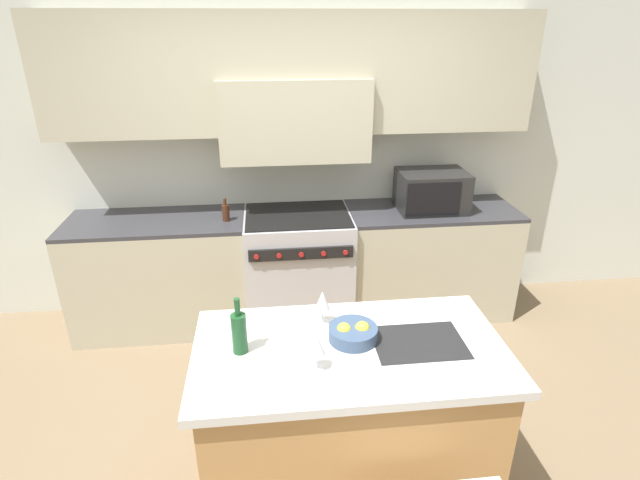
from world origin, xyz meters
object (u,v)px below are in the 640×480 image
Objects in this scene: fruit_bowl at (353,333)px; microwave at (432,191)px; wine_bottle at (239,332)px; wine_glass_far at (322,302)px; wine_glass_near at (316,345)px; oil_bottle_on_counter at (226,212)px; range_stove at (299,268)px.

microwave is at bearing 61.06° from fruit_bowl.
wine_glass_far is (0.41, 0.20, 0.02)m from wine_bottle.
wine_glass_near is 0.37m from wine_glass_far.
wine_bottle is at bearing -154.35° from wine_glass_far.
oil_bottle_on_counter is (-0.57, 1.43, -0.03)m from wine_glass_far.
range_stove is at bearing -179.01° from microwave.
range_stove is 5.25× the size of oil_bottle_on_counter.
wine_bottle is (-0.39, -1.68, 0.54)m from range_stove.
oil_bottle_on_counter is at bearing 95.61° from wine_bottle.
wine_glass_far is at bearing -89.08° from range_stove.
wine_glass_far is at bearing -68.28° from oil_bottle_on_counter.
wine_bottle is 1.59× the size of oil_bottle_on_counter.
wine_bottle is at bearing 154.09° from wine_glass_near.
microwave is at bearing 54.99° from wine_glass_far.
range_stove is 5.09× the size of wine_glass_near.
wine_bottle is (-1.46, -1.70, -0.07)m from microwave.
oil_bottle_on_counter is at bearing -175.08° from range_stove.
fruit_bowl is at bearing -50.74° from wine_glass_far.
wine_glass_far is 1.54m from oil_bottle_on_counter.
wine_bottle is 0.46m from wine_glass_far.
microwave reaches higher than oil_bottle_on_counter.
microwave is 2.90× the size of wine_glass_far.
wine_bottle reaches higher than wine_glass_far.
fruit_bowl is at bearing 45.33° from wine_glass_near.
fruit_bowl is at bearing 3.80° from wine_bottle.
microwave is at bearing 59.02° from wine_glass_near.
microwave is 2.99× the size of oil_bottle_on_counter.
wine_glass_near is at bearing -91.39° from range_stove.
fruit_bowl is 1.34× the size of oil_bottle_on_counter.
range_stove is 1.58m from wine_glass_far.
oil_bottle_on_counter is at bearing -177.68° from microwave.
microwave is 2.23× the size of fruit_bowl.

